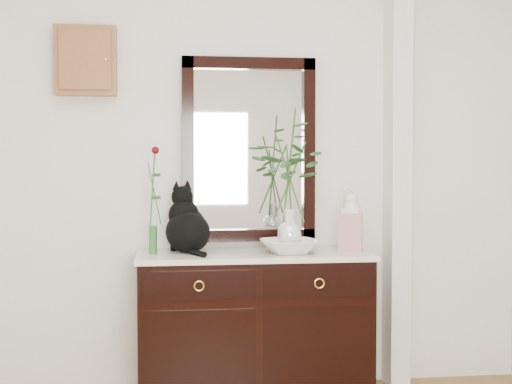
{
  "coord_description": "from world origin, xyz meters",
  "views": [
    {
      "loc": [
        -0.4,
        -2.28,
        1.37
      ],
      "look_at": [
        0.1,
        1.63,
        1.2
      ],
      "focal_mm": 50.0,
      "sensor_mm": 36.0,
      "label": 1
    }
  ],
  "objects": [
    {
      "name": "ginger_jar",
      "position": [
        0.67,
        1.74,
        1.03
      ],
      "size": [
        0.17,
        0.17,
        0.35
      ],
      "primitive_type": null,
      "rotation": [
        0.0,
        0.0,
        -0.37
      ],
      "color": "white",
      "rests_on": "sideboard"
    },
    {
      "name": "vase_branches",
      "position": [
        0.29,
        1.67,
        1.28
      ],
      "size": [
        0.45,
        0.45,
        0.81
      ],
      "primitive_type": null,
      "rotation": [
        0.0,
        0.0,
        -0.19
      ],
      "color": "silver",
      "rests_on": "lotus_bowl"
    },
    {
      "name": "pilaster",
      "position": [
        1.0,
        1.9,
        1.35
      ],
      "size": [
        0.12,
        0.2,
        2.7
      ],
      "primitive_type": "cube",
      "color": "silver",
      "rests_on": "ground"
    },
    {
      "name": "wall_mirror",
      "position": [
        0.1,
        1.97,
        1.44
      ],
      "size": [
        0.8,
        0.06,
        1.1
      ],
      "color": "black",
      "rests_on": "wall_back"
    },
    {
      "name": "key_cabinet",
      "position": [
        -0.85,
        1.94,
        1.95
      ],
      "size": [
        0.35,
        0.1,
        0.4
      ],
      "primitive_type": "cube",
      "color": "brown",
      "rests_on": "wall_back"
    },
    {
      "name": "cat",
      "position": [
        -0.27,
        1.78,
        1.04
      ],
      "size": [
        0.38,
        0.42,
        0.39
      ],
      "primitive_type": null,
      "rotation": [
        0.0,
        0.0,
        0.41
      ],
      "color": "black",
      "rests_on": "sideboard"
    },
    {
      "name": "bud_vase_rose",
      "position": [
        -0.47,
        1.74,
        1.16
      ],
      "size": [
        0.08,
        0.08,
        0.61
      ],
      "primitive_type": null,
      "rotation": [
        0.0,
        0.0,
        0.07
      ],
      "color": "#2A6A2D",
      "rests_on": "sideboard"
    },
    {
      "name": "wall_back",
      "position": [
        0.0,
        1.98,
        1.35
      ],
      "size": [
        3.6,
        0.04,
        2.7
      ],
      "primitive_type": "cube",
      "color": "silver",
      "rests_on": "ground"
    },
    {
      "name": "lotus_bowl",
      "position": [
        0.29,
        1.67,
        0.89
      ],
      "size": [
        0.35,
        0.35,
        0.08
      ],
      "primitive_type": "imported",
      "rotation": [
        0.0,
        0.0,
        0.1
      ],
      "color": "silver",
      "rests_on": "sideboard"
    },
    {
      "name": "sideboard",
      "position": [
        0.1,
        1.73,
        0.47
      ],
      "size": [
        1.33,
        0.52,
        0.82
      ],
      "color": "black",
      "rests_on": "ground"
    }
  ]
}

